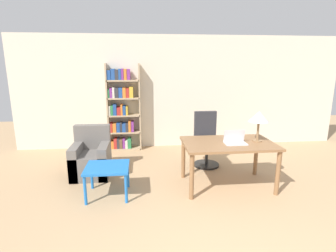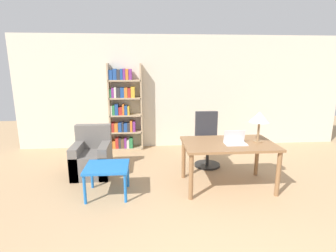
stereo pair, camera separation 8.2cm
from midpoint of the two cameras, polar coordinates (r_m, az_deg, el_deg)
The scene contains 8 objects.
wall_back at distance 6.49m, azimuth 3.73°, elevation 7.35°, with size 8.00×0.06×2.70m.
desk at distance 4.42m, azimuth 13.49°, elevation -4.76°, with size 1.48×0.92×0.76m.
laptop at distance 4.33m, azimuth 14.94°, elevation -3.17°, with size 0.34×0.21×0.22m.
table_lamp at distance 4.49m, azimuth 19.80°, elevation 1.73°, with size 0.33×0.33×0.50m.
office_chair at distance 5.35m, azimuth 8.93°, elevation -3.36°, with size 0.51×0.51×1.09m.
side_table_blue at distance 4.19m, azimuth -12.58°, elevation -9.29°, with size 0.66×0.60×0.48m.
armchair at distance 5.09m, azimuth -15.71°, elevation -6.84°, with size 0.66×0.73×0.89m.
bookshelf at distance 6.30m, azimuth -9.30°, elevation 3.54°, with size 0.78×0.28×2.04m.
Camera 2 is at (-0.90, -1.86, 1.99)m, focal length 28.00 mm.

